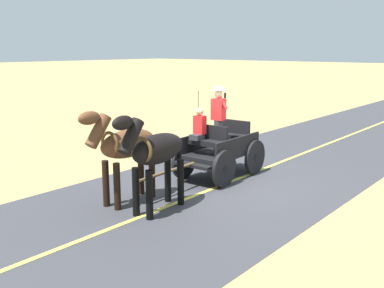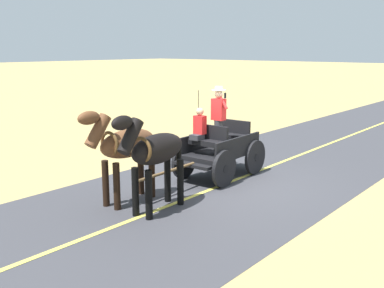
{
  "view_description": "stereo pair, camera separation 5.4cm",
  "coord_description": "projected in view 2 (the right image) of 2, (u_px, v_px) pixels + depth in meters",
  "views": [
    {
      "loc": [
        -6.46,
        9.31,
        3.46
      ],
      "look_at": [
        0.56,
        0.94,
        1.1
      ],
      "focal_mm": 41.67,
      "sensor_mm": 36.0,
      "label": 1
    },
    {
      "loc": [
        -6.5,
        9.27,
        3.46
      ],
      "look_at": [
        0.56,
        0.94,
        1.1
      ],
      "focal_mm": 41.67,
      "sensor_mm": 36.0,
      "label": 2
    }
  ],
  "objects": [
    {
      "name": "ground_plane",
      "position": [
        231.0,
        182.0,
        11.75
      ],
      "size": [
        200.0,
        200.0,
        0.0
      ],
      "primitive_type": "plane",
      "color": "tan"
    },
    {
      "name": "road_centre_stripe",
      "position": [
        231.0,
        182.0,
        11.75
      ],
      "size": [
        0.12,
        160.0,
        0.0
      ],
      "primitive_type": "cube",
      "color": "#DBCC4C",
      "rests_on": "road_surface"
    },
    {
      "name": "horse_drawn_carriage",
      "position": [
        219.0,
        148.0,
        12.07
      ],
      "size": [
        1.49,
        4.51,
        2.5
      ],
      "color": "black",
      "rests_on": "ground"
    },
    {
      "name": "horse_off_side",
      "position": [
        125.0,
        146.0,
        9.9
      ],
      "size": [
        0.6,
        2.13,
        2.21
      ],
      "color": "brown",
      "rests_on": "ground"
    },
    {
      "name": "road_surface",
      "position": [
        231.0,
        182.0,
        11.75
      ],
      "size": [
        5.93,
        160.0,
        0.01
      ],
      "primitive_type": "cube",
      "color": "#38383D",
      "rests_on": "ground"
    },
    {
      "name": "horse_near_side",
      "position": [
        155.0,
        152.0,
        9.35
      ],
      "size": [
        0.71,
        2.14,
        2.21
      ],
      "color": "black",
      "rests_on": "ground"
    }
  ]
}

